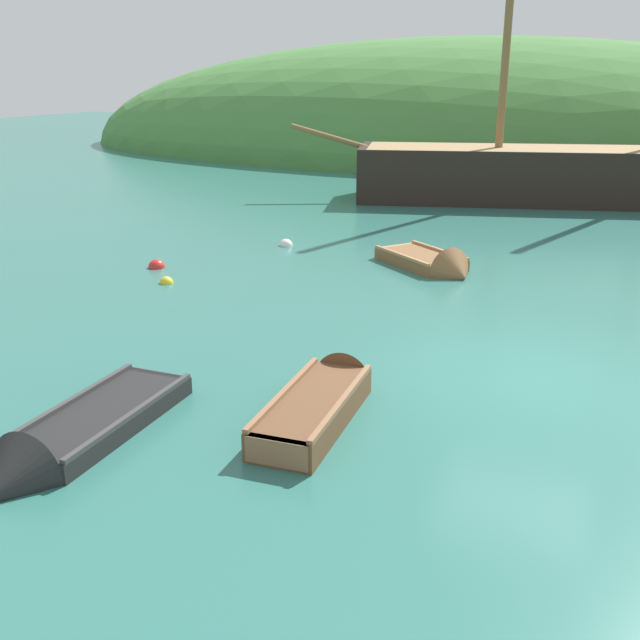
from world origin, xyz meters
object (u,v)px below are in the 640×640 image
sailing_ship (580,182)px  buoy_red (157,268)px  rowboat_outer_left (434,266)px  buoy_white (286,246)px  rowboat_portside (70,443)px  rowboat_near_dock (323,402)px  buoy_yellow (167,283)px

sailing_ship → buoy_red: (-8.60, -14.21, -0.75)m
rowboat_outer_left → buoy_red: rowboat_outer_left is taller
buoy_red → buoy_white: (1.86, 3.48, 0.00)m
rowboat_portside → buoy_red: (-4.53, 8.11, -0.08)m
sailing_ship → buoy_white: 12.69m
sailing_ship → rowboat_portside: (-4.07, -22.32, -0.68)m
rowboat_near_dock → rowboat_portside: bearing=128.3°
rowboat_near_dock → buoy_red: size_ratio=7.99×
rowboat_portside → rowboat_near_dock: 3.48m
rowboat_portside → rowboat_near_dock: bearing=130.4°
rowboat_near_dock → buoy_white: rowboat_near_dock is taller
sailing_ship → buoy_yellow: (-7.54, -15.28, -0.75)m
sailing_ship → buoy_red: bearing=42.6°
sailing_ship → rowboat_near_dock: size_ratio=5.49×
rowboat_near_dock → rowboat_outer_left: (-0.71, 8.38, -0.06)m
sailing_ship → rowboat_outer_left: (-2.22, -11.57, -0.67)m
rowboat_outer_left → buoy_white: size_ratio=8.05×
rowboat_portside → buoy_white: 11.90m
rowboat_portside → buoy_yellow: size_ratio=11.40×
buoy_white → buoy_red: bearing=-118.2°
rowboat_portside → rowboat_near_dock: rowboat_portside is taller
sailing_ship → buoy_yellow: bearing=47.5°
rowboat_outer_left → buoy_red: (-6.38, -2.63, -0.08)m
rowboat_portside → rowboat_near_dock: (2.56, 2.36, 0.07)m
rowboat_portside → buoy_red: rowboat_portside is taller
buoy_yellow → sailing_ship: bearing=63.7°
buoy_white → rowboat_outer_left: bearing=-10.6°
sailing_ship → rowboat_portside: sailing_ship is taller
sailing_ship → rowboat_portside: size_ratio=5.06×
buoy_yellow → buoy_red: 1.51m
buoy_yellow → buoy_white: size_ratio=0.83×
sailing_ship → rowboat_near_dock: 20.02m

